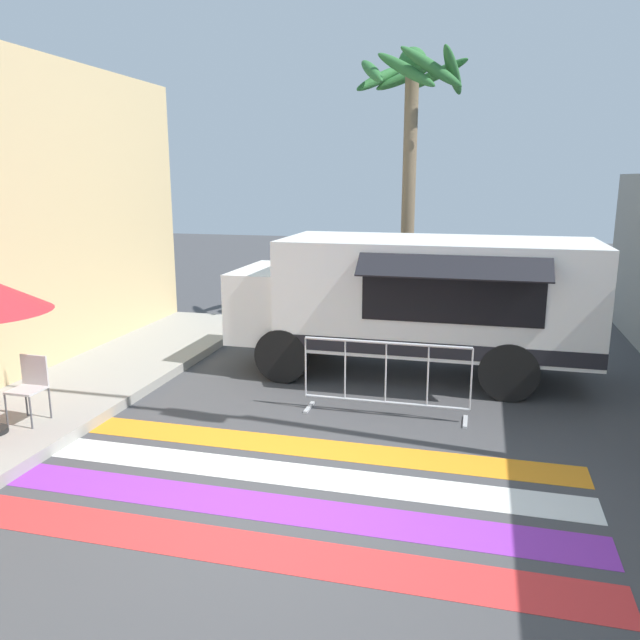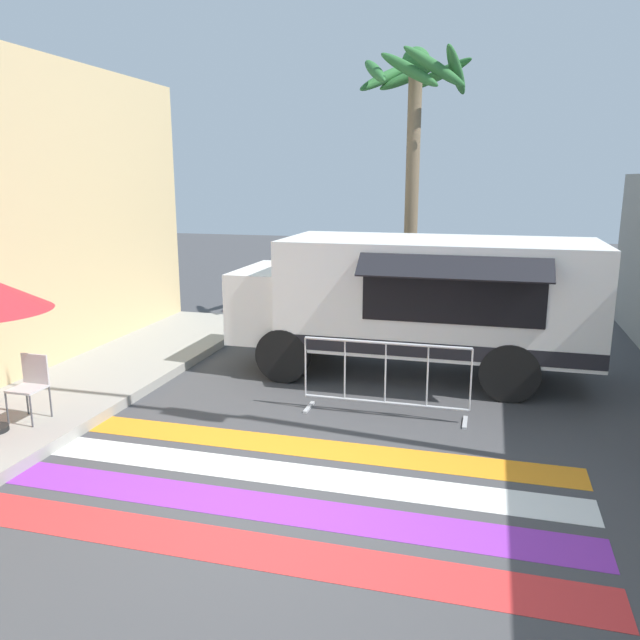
# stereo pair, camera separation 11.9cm
# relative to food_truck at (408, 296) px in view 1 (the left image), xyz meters

# --- Properties ---
(ground_plane) EXTENTS (60.00, 60.00, 0.00)m
(ground_plane) POSITION_rel_food_truck_xyz_m (-0.68, -4.96, -1.37)
(ground_plane) COLOR #424244
(crosswalk_painted) EXTENTS (6.40, 2.84, 0.01)m
(crosswalk_painted) POSITION_rel_food_truck_xyz_m (-0.68, -4.57, -1.37)
(crosswalk_painted) COLOR red
(crosswalk_painted) RESTS_ON ground_plane
(food_truck) EXTENTS (6.04, 2.64, 2.35)m
(food_truck) POSITION_rel_food_truck_xyz_m (0.00, 0.00, 0.00)
(food_truck) COLOR white
(food_truck) RESTS_ON ground_plane
(traffic_signal_pole) EXTENTS (4.44, 0.29, 6.63)m
(traffic_signal_pole) POSITION_rel_food_truck_xyz_m (2.42, -3.25, 3.12)
(traffic_signal_pole) COLOR #515456
(traffic_signal_pole) RESTS_ON ground_plane
(folding_chair) EXTENTS (0.40, 0.40, 0.88)m
(folding_chair) POSITION_rel_food_truck_xyz_m (-4.56, -3.81, -0.69)
(folding_chair) COLOR #4C4C51
(folding_chair) RESTS_ON sidewalk_left
(barricade_front) EXTENTS (2.39, 0.44, 1.10)m
(barricade_front) POSITION_rel_food_truck_xyz_m (-0.05, -2.09, -0.82)
(barricade_front) COLOR #B7BABF
(barricade_front) RESTS_ON ground_plane
(palm_tree) EXTENTS (2.51, 2.47, 6.04)m
(palm_tree) POSITION_rel_food_truck_xyz_m (-0.46, 3.58, 3.20)
(palm_tree) COLOR #7A664C
(palm_tree) RESTS_ON ground_plane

